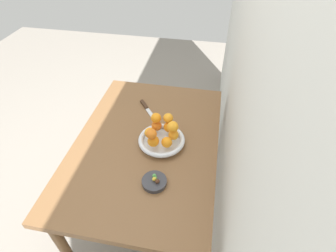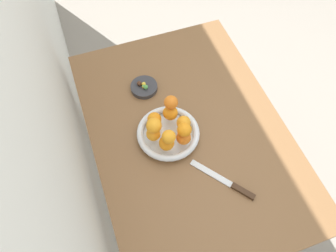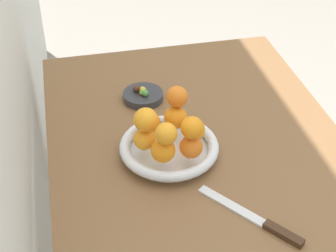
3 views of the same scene
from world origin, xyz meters
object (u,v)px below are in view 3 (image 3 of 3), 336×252
Objects in this scene: orange_1 at (194,130)px; candy_ball_0 at (143,90)px; orange_2 at (176,117)px; orange_7 at (166,134)px; dining_table at (200,176)px; candy_ball_1 at (142,92)px; fruit_bowl at (169,149)px; orange_0 at (191,147)px; candy_dish at (143,96)px; candy_ball_4 at (136,89)px; knife at (258,220)px; orange_9 at (177,97)px; candy_ball_2 at (145,93)px; orange_6 at (192,128)px; orange_5 at (163,151)px; orange_8 at (146,120)px; orange_3 at (150,123)px; orange_4 at (145,139)px; candy_ball_3 at (142,93)px.

orange_1 reaches higher than candy_ball_0.
orange_7 is (-0.13, 0.05, 0.05)m from orange_2.
candy_ball_0 reaches higher than dining_table.
orange_7 is at bearing -179.90° from candy_ball_1.
orange_7 is 0.33m from candy_ball_1.
fruit_bowl is 0.08m from orange_0.
candy_dish is 0.34m from orange_7.
orange_2 is (-0.20, -0.05, 0.06)m from candy_dish.
candy_ball_4 reaches higher than knife.
orange_9 is 2.74× the size of candy_ball_2.
dining_table is at bearing -155.75° from candy_ball_4.
orange_0 is at bearing -82.16° from orange_7.
fruit_bowl is 4.43× the size of orange_0.
orange_6 is 0.33m from candy_ball_0.
orange_8 is at bearing 28.36° from orange_5.
candy_ball_4 is (0.33, 0.08, -0.04)m from orange_0.
orange_5 is (-0.06, 0.11, 0.16)m from dining_table.
orange_2 is at bearing -84.85° from orange_3.
orange_3 is 0.06m from orange_4.
orange_2 is at bearing -52.95° from orange_8.
orange_8 is at bearing 37.90° from knife.
orange_8 and orange_9 have the same top height.
fruit_bowl is (-0.00, 0.08, 0.11)m from dining_table.
orange_5 is (-0.05, -0.03, 0.00)m from orange_4.
orange_1 is at bearing -116.81° from orange_3.
orange_3 is at bearing 34.35° from fruit_bowl.
candy_dish reaches higher than knife.
orange_9 is (-0.19, -0.05, 0.11)m from candy_dish.
orange_9 is 2.59× the size of candy_ball_4.
orange_4 is at bearing 32.84° from orange_7.
fruit_bowl is 4.24× the size of orange_8.
fruit_bowl is at bearing -18.76° from orange_7.
orange_4 is 0.09m from orange_7.
candy_ball_4 is at bearing -0.51° from orange_3.
orange_0 is 0.07m from orange_5.
dining_table is at bearing -113.20° from orange_3.
candy_ball_3 is at bearing 23.53° from dining_table.
candy_ball_4 is at bearing 19.48° from orange_9.
dining_table is at bearing -157.37° from candy_ball_2.
knife is at bearing -150.44° from orange_3.
candy_ball_2 is (0.30, -0.01, -0.04)m from orange_5.
candy_ball_3 is (0.31, 0.06, -0.04)m from orange_0.
knife is at bearing -161.05° from orange_2.
candy_ball_1 is at bearing 17.62° from orange_9.
orange_9 reaches higher than orange_5.
dining_table is at bearing -143.51° from orange_9.
dining_table is at bearing -61.36° from orange_5.
orange_5 is 0.32m from candy_ball_0.
orange_5 is 0.26× the size of knife.
candy_ball_2 is at bearing 18.16° from orange_1.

